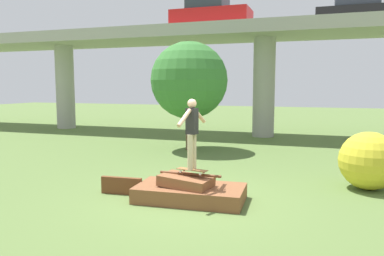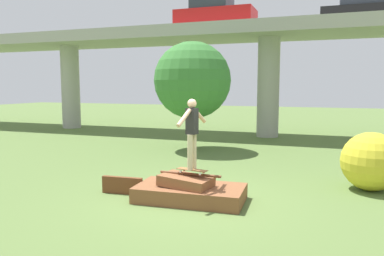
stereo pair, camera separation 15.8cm
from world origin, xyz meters
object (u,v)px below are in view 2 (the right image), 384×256
(skater, at_px, (192,129))
(car_on_overpass_left, at_px, (215,14))
(skateboard, at_px, (192,170))
(tree_behind_left, at_px, (192,80))
(bush_yellow_flowering, at_px, (371,161))
(car_on_overpass_mid, at_px, (365,10))

(skater, height_order, car_on_overpass_left, car_on_overpass_left)
(skateboard, xyz_separation_m, car_on_overpass_left, (-2.74, 10.89, 5.51))
(skateboard, bearing_deg, car_on_overpass_left, 104.11)
(skater, height_order, tree_behind_left, tree_behind_left)
(car_on_overpass_left, distance_m, bush_yellow_flowering, 12.11)
(skateboard, distance_m, skater, 0.93)
(skater, bearing_deg, bush_yellow_flowering, 31.27)
(skateboard, distance_m, car_on_overpass_mid, 13.81)
(skateboard, height_order, car_on_overpass_mid, car_on_overpass_mid)
(car_on_overpass_left, bearing_deg, skater, -75.89)
(car_on_overpass_left, bearing_deg, bush_yellow_flowering, -52.14)
(car_on_overpass_mid, bearing_deg, bush_yellow_flowering, -92.36)
(skateboard, bearing_deg, car_on_overpass_mid, 70.28)
(car_on_overpass_left, xyz_separation_m, bush_yellow_flowering, (6.63, -8.52, -5.49))
(car_on_overpass_left, height_order, tree_behind_left, car_on_overpass_left)
(skateboard, xyz_separation_m, car_on_overpass_mid, (4.29, 11.96, 5.42))
(bush_yellow_flowering, bearing_deg, skater, -148.73)
(skateboard, distance_m, bush_yellow_flowering, 4.55)
(car_on_overpass_left, height_order, bush_yellow_flowering, car_on_overpass_left)
(car_on_overpass_mid, distance_m, bush_yellow_flowering, 11.02)
(car_on_overpass_left, bearing_deg, car_on_overpass_mid, 8.68)
(car_on_overpass_mid, xyz_separation_m, bush_yellow_flowering, (-0.40, -9.60, -5.40))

